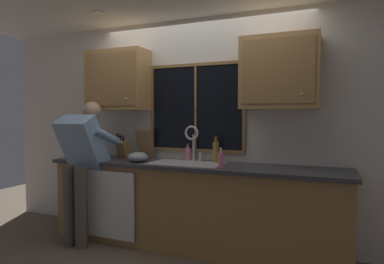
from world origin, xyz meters
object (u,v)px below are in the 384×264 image
Objects in this scene: soap_dispenser at (221,160)px; bottle_green_glass at (216,151)px; knife_block at (123,149)px; mixing_bowl at (138,157)px; bottle_tall_clear at (188,154)px; person_standing at (82,157)px; cutting_board at (145,144)px.

soap_dispenser is 0.68× the size of bottle_green_glass.
mixing_bowl is (0.34, -0.21, -0.06)m from knife_block.
mixing_bowl is at bearing -147.84° from bottle_tall_clear.
person_standing is at bearing -119.48° from knife_block.
bottle_green_glass is 0.35m from bottle_tall_clear.
cutting_board is 1.14m from soap_dispenser.
knife_block is 0.93× the size of cutting_board.
bottle_tall_clear is at bearing 146.33° from soap_dispenser.
knife_block is at bearing 147.64° from mixing_bowl.
person_standing is 4.96× the size of knife_block.
bottle_green_glass is at bearing -2.86° from bottle_tall_clear.
cutting_board reaches higher than mixing_bowl.
mixing_bowl is 1.15× the size of soap_dispenser.
knife_block is 1.62× the size of bottle_tall_clear.
knife_block reaches higher than bottle_tall_clear.
knife_block is 0.40m from mixing_bowl.
knife_block reaches higher than bottle_green_glass.
bottle_tall_clear is at bearing -2.03° from cutting_board.
cutting_board reaches higher than soap_dispenser.
mixing_bowl is at bearing -32.36° from knife_block.
person_standing is at bearing -159.98° from bottle_green_glass.
cutting_board is at bearing 48.57° from person_standing.
mixing_bowl is (0.59, 0.23, -0.00)m from person_standing.
cutting_board is 1.51× the size of mixing_bowl.
person_standing is 1.50m from bottle_green_glass.
cutting_board is at bearing 177.66° from bottle_green_glass.
bottle_green_glass is (0.82, 0.28, 0.07)m from mixing_bowl.
bottle_green_glass reaches higher than soap_dispenser.
cutting_board reaches higher than bottle_tall_clear.
bottle_tall_clear is (0.81, 0.09, -0.03)m from knife_block.
knife_block is 1.40× the size of mixing_bowl.
bottle_green_glass is at bearing 3.48° from knife_block.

